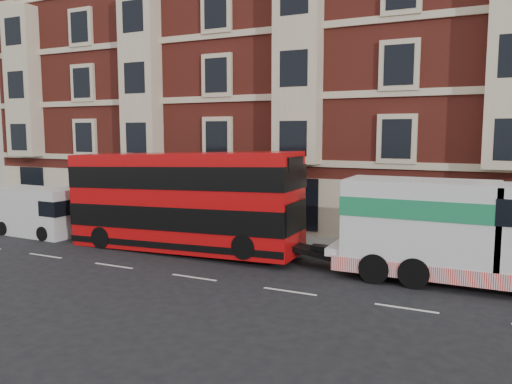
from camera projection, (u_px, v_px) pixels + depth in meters
ground at (194, 278)px, 19.36m from camera, size 120.00×120.00×0.00m
sidewalk at (271, 239)px, 26.08m from camera, size 90.00×3.00×0.15m
victorian_terrace at (327, 61)px, 31.41m from camera, size 45.00×12.00×20.40m
lamp_post_west at (161, 187)px, 27.17m from camera, size 0.35×0.15×4.35m
double_decker_bus at (181, 200)px, 23.42m from camera, size 11.49×2.64×4.65m
tow_truck at (456, 230)px, 18.33m from camera, size 9.20×2.72×3.83m
box_van at (37, 212)px, 27.38m from camera, size 5.05×2.28×2.59m
pedestrian at (86, 204)px, 31.75m from camera, size 0.79×0.65×1.85m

